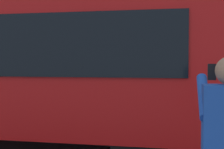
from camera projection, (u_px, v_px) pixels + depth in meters
name	position (u px, v px, depth m)	size (l,w,h in m)	color
ground_plane	(194.00, 149.00, 6.73)	(60.00, 60.00, 0.00)	#38383A
red_bus	(8.00, 68.00, 7.10)	(9.05, 2.54, 3.08)	red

